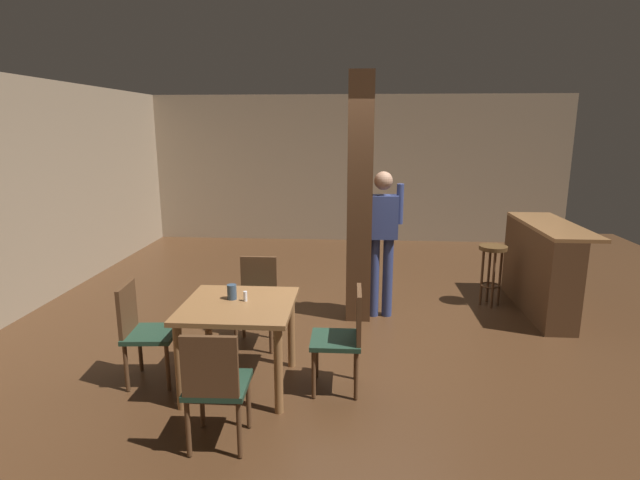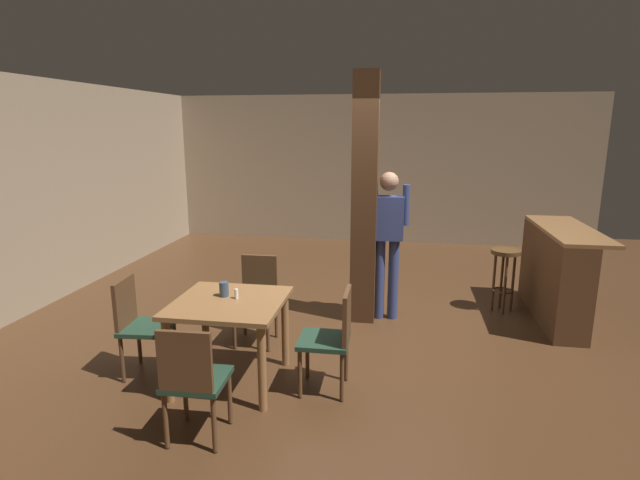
{
  "view_description": "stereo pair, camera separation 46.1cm",
  "coord_description": "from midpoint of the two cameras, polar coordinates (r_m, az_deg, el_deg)",
  "views": [
    {
      "loc": [
        -0.02,
        -5.26,
        2.22
      ],
      "look_at": [
        -0.38,
        -0.28,
        1.07
      ],
      "focal_mm": 28.0,
      "sensor_mm": 36.0,
      "label": 1
    },
    {
      "loc": [
        0.44,
        -5.21,
        2.22
      ],
      "look_at": [
        -0.38,
        -0.28,
        1.07
      ],
      "focal_mm": 28.0,
      "sensor_mm": 36.0,
      "label": 2
    }
  ],
  "objects": [
    {
      "name": "chair_west",
      "position": [
        4.73,
        -22.37,
        -9.32
      ],
      "size": [
        0.45,
        0.45,
        0.89
      ],
      "color": "#1E3828",
      "rests_on": "ground_plane"
    },
    {
      "name": "chair_south",
      "position": [
        3.66,
        -15.6,
        -15.53
      ],
      "size": [
        0.43,
        0.43,
        0.89
      ],
      "color": "#1E3828",
      "rests_on": "ground_plane"
    },
    {
      "name": "wall_back",
      "position": [
        9.77,
        2.88,
        8.09
      ],
      "size": [
        8.0,
        0.1,
        2.8
      ],
      "primitive_type": "cube",
      "color": "gray",
      "rests_on": "ground_plane"
    },
    {
      "name": "ground_plane",
      "position": [
        5.69,
        1.68,
        -10.04
      ],
      "size": [
        10.8,
        10.8,
        0.0
      ],
      "primitive_type": "plane",
      "color": "#422816"
    },
    {
      "name": "bar_counter",
      "position": [
        6.51,
        21.98,
        -2.89
      ],
      "size": [
        0.56,
        1.67,
        1.08
      ],
      "color": "brown",
      "rests_on": "ground_plane"
    },
    {
      "name": "salt_shaker",
      "position": [
        4.34,
        -11.58,
        -6.36
      ],
      "size": [
        0.03,
        0.03,
        0.09
      ],
      "primitive_type": "cylinder",
      "color": "silver",
      "rests_on": "dining_table"
    },
    {
      "name": "chair_east",
      "position": [
        4.27,
        -0.3,
        -10.75
      ],
      "size": [
        0.42,
        0.42,
        0.89
      ],
      "color": "#1E3828",
      "rests_on": "ground_plane"
    },
    {
      "name": "bar_stool_near",
      "position": [
        6.49,
        17.19,
        -2.35
      ],
      "size": [
        0.34,
        0.34,
        0.77
      ],
      "color": "#4C3319",
      "rests_on": "ground_plane"
    },
    {
      "name": "chair_north",
      "position": [
        5.22,
        -9.73,
        -6.42
      ],
      "size": [
        0.42,
        0.42,
        0.89
      ],
      "color": "#1E3828",
      "rests_on": "ground_plane"
    },
    {
      "name": "pillar",
      "position": [
        5.63,
        2.21,
        4.54
      ],
      "size": [
        0.28,
        0.28,
        2.8
      ],
      "primitive_type": "cube",
      "color": "#422816",
      "rests_on": "ground_plane"
    },
    {
      "name": "napkin_cup",
      "position": [
        4.41,
        -13.03,
        -5.85
      ],
      "size": [
        0.08,
        0.08,
        0.13
      ],
      "primitive_type": "cylinder",
      "color": "#33475B",
      "rests_on": "dining_table"
    },
    {
      "name": "dining_table",
      "position": [
        4.37,
        -12.3,
        -8.72
      ],
      "size": [
        0.93,
        0.93,
        0.76
      ],
      "color": "brown",
      "rests_on": "ground_plane"
    },
    {
      "name": "standing_person",
      "position": [
        5.77,
        4.84,
        0.7
      ],
      "size": [
        0.47,
        0.22,
        1.72
      ],
      "color": "navy",
      "rests_on": "ground_plane"
    }
  ]
}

